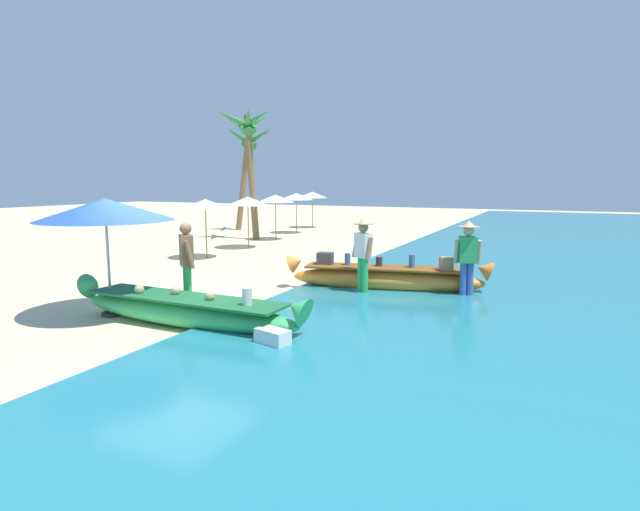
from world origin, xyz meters
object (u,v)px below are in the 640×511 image
object	(u,v)px
boat_green_foreground	(185,310)
patio_umbrella_large	(105,210)
person_vendor_hatted	(363,251)
cooler_box	(273,339)
palm_tree_tall_inland	(247,134)
boat_orange_midground	(386,278)
paddle	(177,343)
palm_tree_leaning_seaward	(248,147)
person_tourist_customer	(187,262)
person_vendor_assistant	(468,254)

from	to	relation	value
boat_green_foreground	patio_umbrella_large	size ratio (longest dim) A/B	1.99
person_vendor_hatted	cooler_box	distance (m)	4.05
palm_tree_tall_inland	cooler_box	xyz separation A→B (m)	(8.34, -12.29, -4.25)
boat_orange_midground	palm_tree_tall_inland	xyz separation A→B (m)	(-8.60, 7.69, 4.08)
boat_orange_midground	patio_umbrella_large	size ratio (longest dim) A/B	1.89
person_vendor_hatted	patio_umbrella_large	world-z (taller)	patio_umbrella_large
cooler_box	paddle	size ratio (longest dim) A/B	0.31
paddle	cooler_box	bearing A→B (deg)	17.13
palm_tree_leaning_seaward	patio_umbrella_large	bearing A→B (deg)	-66.06
boat_orange_midground	person_vendor_hatted	xyz separation A→B (m)	(-0.32, -0.64, 0.67)
boat_green_foreground	person_tourist_customer	distance (m)	1.18
person_vendor_hatted	palm_tree_tall_inland	bearing A→B (deg)	134.86
palm_tree_tall_inland	person_vendor_hatted	bearing A→B (deg)	-45.14
person_vendor_assistant	boat_green_foreground	bearing A→B (deg)	-134.58
cooler_box	paddle	distance (m)	1.50
boat_green_foreground	palm_tree_leaning_seaward	bearing A→B (deg)	119.13
person_vendor_assistant	cooler_box	distance (m)	5.08
person_vendor_assistant	boat_orange_midground	bearing A→B (deg)	179.38
patio_umbrella_large	person_vendor_assistant	bearing A→B (deg)	35.71
person_vendor_assistant	palm_tree_leaning_seaward	size ratio (longest dim) A/B	0.32
boat_green_foreground	boat_orange_midground	xyz separation A→B (m)	(2.28, 4.14, 0.04)
cooler_box	palm_tree_tall_inland	bearing A→B (deg)	138.80
person_vendor_assistant	patio_umbrella_large	xyz separation A→B (m)	(-5.77, -4.15, 1.00)
person_vendor_hatted	paddle	xyz separation A→B (m)	(-1.38, -4.40, -0.96)
palm_tree_tall_inland	paddle	xyz separation A→B (m)	(6.91, -12.73, -4.38)
palm_tree_leaning_seaward	boat_green_foreground	bearing A→B (deg)	-60.87
boat_green_foreground	paddle	distance (m)	1.10
boat_green_foreground	cooler_box	bearing A→B (deg)	-12.77
boat_orange_midground	person_vendor_hatted	distance (m)	0.98
boat_green_foreground	person_vendor_hatted	bearing A→B (deg)	60.74
person_vendor_hatted	boat_orange_midground	bearing A→B (deg)	63.69
boat_orange_midground	patio_umbrella_large	world-z (taller)	patio_umbrella_large
person_tourist_customer	palm_tree_tall_inland	world-z (taller)	palm_tree_tall_inland
paddle	palm_tree_leaning_seaward	bearing A→B (deg)	119.36
paddle	person_tourist_customer	bearing A→B (deg)	124.41
boat_green_foreground	person_vendor_hatted	distance (m)	4.08
boat_green_foreground	person_vendor_assistant	size ratio (longest dim) A/B	2.90
person_vendor_assistant	patio_umbrella_large	distance (m)	7.18
person_tourist_customer	palm_tree_tall_inland	size ratio (longest dim) A/B	0.31
boat_orange_midground	patio_umbrella_large	xyz separation A→B (m)	(-3.99, -4.17, 1.65)
person_vendor_assistant	cooler_box	bearing A→B (deg)	-114.08
patio_umbrella_large	cooler_box	bearing A→B (deg)	-6.57
boat_orange_midground	cooler_box	distance (m)	4.61
palm_tree_leaning_seaward	paddle	bearing A→B (deg)	-60.64
paddle	boat_green_foreground	bearing A→B (deg)	123.14
palm_tree_leaning_seaward	palm_tree_tall_inland	bearing A→B (deg)	-57.50
person_vendor_hatted	person_tourist_customer	bearing A→B (deg)	-132.70
person_vendor_hatted	cooler_box	world-z (taller)	person_vendor_hatted
person_vendor_assistant	paddle	distance (m)	6.17
person_vendor_assistant	paddle	size ratio (longest dim) A/B	1.01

